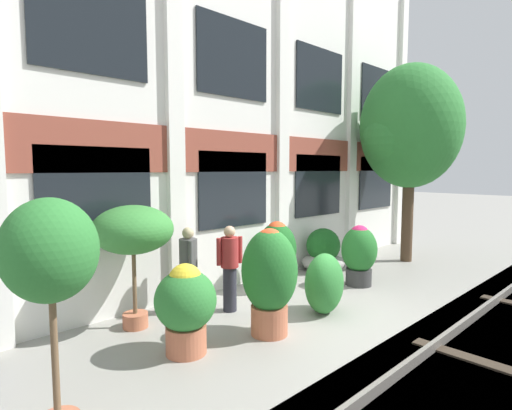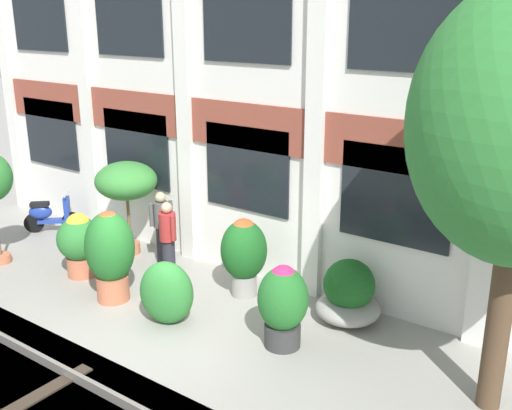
{
  "view_description": "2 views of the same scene",
  "coord_description": "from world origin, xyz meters",
  "px_view_note": "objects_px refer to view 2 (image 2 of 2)",
  "views": [
    {
      "loc": [
        -5.91,
        -4.38,
        2.72
      ],
      "look_at": [
        -0.77,
        0.98,
        2.04
      ],
      "focal_mm": 28.0,
      "sensor_mm": 36.0,
      "label": 1
    },
    {
      "loc": [
        6.87,
        -6.68,
        5.2
      ],
      "look_at": [
        1.23,
        1.12,
        2.1
      ],
      "focal_mm": 42.0,
      "sensor_mm": 36.0,
      "label": 2
    }
  ],
  "objects_px": {
    "scooter_second_parked": "(49,215)",
    "topiary_hedge": "(167,293)",
    "potted_plant_glazed_jar": "(244,251)",
    "potted_plant_tall_urn": "(126,183)",
    "potted_plant_ribbed_drum": "(80,241)",
    "resident_by_doorway": "(168,239)",
    "resident_watching_tracks": "(162,226)",
    "potted_plant_wide_bowl": "(349,295)",
    "potted_plant_stone_basin": "(283,302)",
    "potted_plant_fluted_column": "(110,250)"
  },
  "relations": [
    {
      "from": "potted_plant_ribbed_drum",
      "to": "resident_watching_tracks",
      "type": "relative_size",
      "value": 0.82
    },
    {
      "from": "potted_plant_glazed_jar",
      "to": "potted_plant_ribbed_drum",
      "type": "bearing_deg",
      "value": -159.2
    },
    {
      "from": "potted_plant_glazed_jar",
      "to": "resident_watching_tracks",
      "type": "height_order",
      "value": "resident_watching_tracks"
    },
    {
      "from": "scooter_second_parked",
      "to": "potted_plant_ribbed_drum",
      "type": "bearing_deg",
      "value": -66.66
    },
    {
      "from": "potted_plant_ribbed_drum",
      "to": "topiary_hedge",
      "type": "relative_size",
      "value": 1.19
    },
    {
      "from": "potted_plant_stone_basin",
      "to": "scooter_second_parked",
      "type": "relative_size",
      "value": 1.32
    },
    {
      "from": "potted_plant_fluted_column",
      "to": "potted_plant_stone_basin",
      "type": "relative_size",
      "value": 1.24
    },
    {
      "from": "resident_by_doorway",
      "to": "resident_watching_tracks",
      "type": "height_order",
      "value": "resident_by_doorway"
    },
    {
      "from": "potted_plant_fluted_column",
      "to": "potted_plant_stone_basin",
      "type": "bearing_deg",
      "value": 8.13
    },
    {
      "from": "potted_plant_glazed_jar",
      "to": "scooter_second_parked",
      "type": "bearing_deg",
      "value": -179.72
    },
    {
      "from": "potted_plant_glazed_jar",
      "to": "potted_plant_stone_basin",
      "type": "xyz_separation_m",
      "value": [
        1.62,
        -1.11,
        -0.12
      ]
    },
    {
      "from": "topiary_hedge",
      "to": "potted_plant_stone_basin",
      "type": "bearing_deg",
      "value": 14.5
    },
    {
      "from": "potted_plant_glazed_jar",
      "to": "potted_plant_stone_basin",
      "type": "distance_m",
      "value": 1.97
    },
    {
      "from": "topiary_hedge",
      "to": "resident_watching_tracks",
      "type": "bearing_deg",
      "value": 135.93
    },
    {
      "from": "resident_by_doorway",
      "to": "resident_watching_tracks",
      "type": "xyz_separation_m",
      "value": [
        -0.62,
        0.46,
        -0.01
      ]
    },
    {
      "from": "potted_plant_fluted_column",
      "to": "potted_plant_ribbed_drum",
      "type": "relative_size",
      "value": 1.31
    },
    {
      "from": "potted_plant_wide_bowl",
      "to": "scooter_second_parked",
      "type": "relative_size",
      "value": 1.07
    },
    {
      "from": "potted_plant_wide_bowl",
      "to": "topiary_hedge",
      "type": "bearing_deg",
      "value": -142.95
    },
    {
      "from": "scooter_second_parked",
      "to": "resident_by_doorway",
      "type": "xyz_separation_m",
      "value": [
        4.34,
        -0.3,
        0.45
      ]
    },
    {
      "from": "potted_plant_fluted_column",
      "to": "potted_plant_tall_urn",
      "type": "height_order",
      "value": "potted_plant_tall_urn"
    },
    {
      "from": "potted_plant_wide_bowl",
      "to": "potted_plant_tall_urn",
      "type": "distance_m",
      "value": 5.56
    },
    {
      "from": "potted_plant_ribbed_drum",
      "to": "potted_plant_wide_bowl",
      "type": "bearing_deg",
      "value": 15.73
    },
    {
      "from": "potted_plant_tall_urn",
      "to": "resident_watching_tracks",
      "type": "distance_m",
      "value": 1.32
    },
    {
      "from": "potted_plant_stone_basin",
      "to": "resident_by_doorway",
      "type": "relative_size",
      "value": 0.86
    },
    {
      "from": "potted_plant_glazed_jar",
      "to": "potted_plant_stone_basin",
      "type": "height_order",
      "value": "potted_plant_glazed_jar"
    },
    {
      "from": "potted_plant_glazed_jar",
      "to": "resident_by_doorway",
      "type": "distance_m",
      "value": 1.69
    },
    {
      "from": "potted_plant_ribbed_drum",
      "to": "topiary_hedge",
      "type": "height_order",
      "value": "potted_plant_ribbed_drum"
    },
    {
      "from": "potted_plant_glazed_jar",
      "to": "scooter_second_parked",
      "type": "distance_m",
      "value": 6.01
    },
    {
      "from": "potted_plant_ribbed_drum",
      "to": "potted_plant_fluted_column",
      "type": "bearing_deg",
      "value": -15.1
    },
    {
      "from": "potted_plant_stone_basin",
      "to": "scooter_second_parked",
      "type": "height_order",
      "value": "potted_plant_stone_basin"
    },
    {
      "from": "scooter_second_parked",
      "to": "resident_by_doorway",
      "type": "bearing_deg",
      "value": -46.63
    },
    {
      "from": "potted_plant_glazed_jar",
      "to": "potted_plant_fluted_column",
      "type": "bearing_deg",
      "value": -139.55
    },
    {
      "from": "potted_plant_fluted_column",
      "to": "scooter_second_parked",
      "type": "distance_m",
      "value": 4.44
    },
    {
      "from": "resident_watching_tracks",
      "to": "topiary_hedge",
      "type": "relative_size",
      "value": 1.44
    },
    {
      "from": "potted_plant_fluted_column",
      "to": "topiary_hedge",
      "type": "distance_m",
      "value": 1.51
    },
    {
      "from": "potted_plant_ribbed_drum",
      "to": "resident_by_doorway",
      "type": "height_order",
      "value": "resident_by_doorway"
    },
    {
      "from": "potted_plant_glazed_jar",
      "to": "potted_plant_tall_urn",
      "type": "xyz_separation_m",
      "value": [
        -3.35,
        0.18,
        0.75
      ]
    },
    {
      "from": "potted_plant_ribbed_drum",
      "to": "resident_watching_tracks",
      "type": "bearing_deg",
      "value": 54.32
    },
    {
      "from": "scooter_second_parked",
      "to": "topiary_hedge",
      "type": "relative_size",
      "value": 0.95
    },
    {
      "from": "potted_plant_fluted_column",
      "to": "scooter_second_parked",
      "type": "bearing_deg",
      "value": 158.91
    },
    {
      "from": "potted_plant_glazed_jar",
      "to": "resident_watching_tracks",
      "type": "distance_m",
      "value": 2.28
    },
    {
      "from": "potted_plant_tall_urn",
      "to": "scooter_second_parked",
      "type": "height_order",
      "value": "potted_plant_tall_urn"
    },
    {
      "from": "potted_plant_stone_basin",
      "to": "potted_plant_wide_bowl",
      "type": "xyz_separation_m",
      "value": [
        0.47,
        1.38,
        -0.3
      ]
    },
    {
      "from": "potted_plant_stone_basin",
      "to": "potted_plant_glazed_jar",
      "type": "bearing_deg",
      "value": 145.53
    },
    {
      "from": "resident_watching_tracks",
      "to": "potted_plant_fluted_column",
      "type": "bearing_deg",
      "value": -54.97
    },
    {
      "from": "potted_plant_ribbed_drum",
      "to": "topiary_hedge",
      "type": "bearing_deg",
      "value": -8.13
    },
    {
      "from": "potted_plant_glazed_jar",
      "to": "potted_plant_wide_bowl",
      "type": "xyz_separation_m",
      "value": [
        2.09,
        0.27,
        -0.42
      ]
    },
    {
      "from": "topiary_hedge",
      "to": "potted_plant_ribbed_drum",
      "type": "bearing_deg",
      "value": 171.87
    },
    {
      "from": "potted_plant_fluted_column",
      "to": "potted_plant_wide_bowl",
      "type": "height_order",
      "value": "potted_plant_fluted_column"
    },
    {
      "from": "potted_plant_ribbed_drum",
      "to": "resident_watching_tracks",
      "type": "xyz_separation_m",
      "value": [
        0.99,
        1.37,
        0.12
      ]
    }
  ]
}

